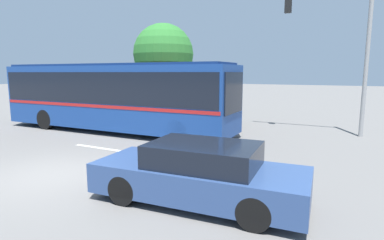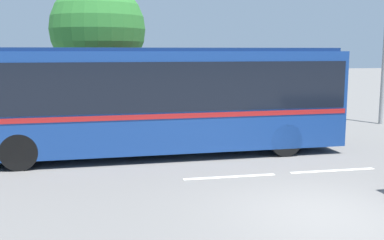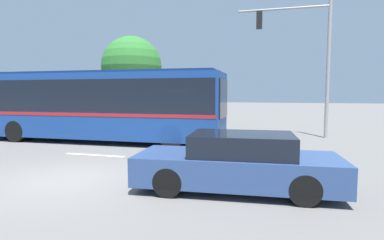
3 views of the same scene
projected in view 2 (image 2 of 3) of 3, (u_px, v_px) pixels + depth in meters
name	position (u px, v px, depth m)	size (l,w,h in m)	color
ground_plane	(325.00, 214.00, 9.03)	(140.00, 140.00, 0.00)	slate
city_bus	(145.00, 95.00, 13.91)	(12.24, 2.82, 3.27)	navy
traffic_light_pole	(365.00, 19.00, 19.32)	(4.62, 0.24, 6.98)	gray
flowering_hedge	(175.00, 113.00, 18.37)	(6.13, 1.18, 1.46)	#286028
street_tree_left	(98.00, 29.00, 19.73)	(4.10, 4.10, 6.15)	brown
lane_stripe_near	(333.00, 171.00, 12.26)	(2.40, 0.16, 0.01)	silver
lane_stripe_mid	(230.00, 177.00, 11.65)	(2.40, 0.16, 0.01)	silver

